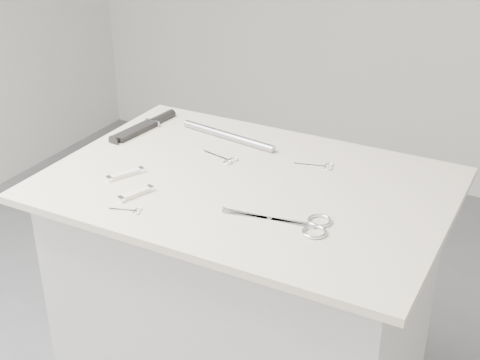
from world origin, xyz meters
The scene contains 10 objects.
plinth centered at (0.00, 0.00, 0.45)m, with size 0.90×0.60×0.90m, color #B1B1AF.
display_board centered at (0.00, 0.00, 0.91)m, with size 1.00×0.70×0.02m, color beige.
large_shears centered at (0.20, -0.13, 0.92)m, with size 0.25×0.11×0.01m.
embroidery_scissors_a centered at (-0.11, 0.09, 0.92)m, with size 0.12×0.06×0.00m.
embroidery_scissors_b centered at (0.13, 0.17, 0.92)m, with size 0.10×0.05×0.00m.
tiny_scissors centered at (-0.17, -0.26, 0.92)m, with size 0.08×0.04×0.00m.
sheathed_knife centered at (-0.42, 0.17, 0.93)m, with size 0.07×0.25×0.03m.
pocket_knife_a centered at (-0.29, -0.12, 0.93)m, with size 0.07×0.10×0.01m.
pocket_knife_b centered at (-0.20, -0.19, 0.93)m, with size 0.05×0.10×0.01m.
metal_rail centered at (-0.17, 0.21, 0.93)m, with size 0.02×0.02×0.32m, color #909398.
Camera 1 is at (0.68, -1.33, 1.69)m, focal length 50.00 mm.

